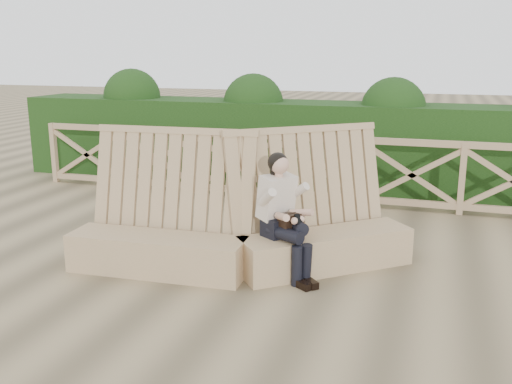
% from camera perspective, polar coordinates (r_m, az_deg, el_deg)
% --- Properties ---
extents(ground, '(60.00, 60.00, 0.00)m').
position_cam_1_polar(ground, '(6.04, -0.78, -9.22)').
color(ground, brown).
rests_on(ground, ground).
extents(bench, '(3.65, 2.00, 1.55)m').
position_cam_1_polar(bench, '(6.37, -1.43, -4.26)').
color(bench, '#9F855B').
rests_on(bench, ground).
extents(woman, '(0.80, 0.72, 1.33)m').
position_cam_1_polar(woman, '(6.09, 2.75, -1.95)').
color(woman, black).
rests_on(woman, ground).
extents(guardrail, '(10.10, 0.09, 1.10)m').
position_cam_1_polar(guardrail, '(9.13, 6.32, 2.28)').
color(guardrail, '#9C7E5B').
rests_on(guardrail, ground).
extents(hedge, '(12.00, 1.20, 1.50)m').
position_cam_1_polar(hedge, '(10.25, 7.74, 4.63)').
color(hedge, black).
rests_on(hedge, ground).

